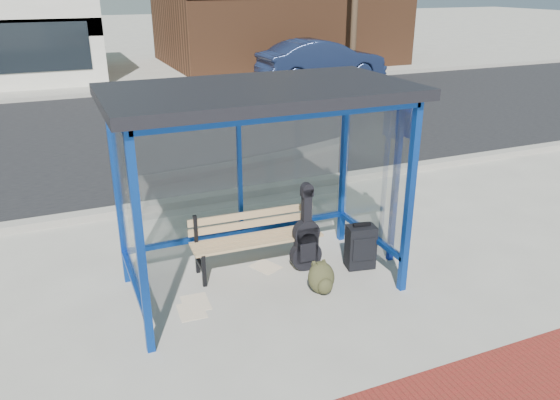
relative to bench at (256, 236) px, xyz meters
name	(u,v)px	position (x,y,z in m)	size (l,w,h in m)	color
ground	(263,285)	(-0.09, -0.46, -0.45)	(120.00, 120.00, 0.00)	#B2ADA0
curb_near	(199,199)	(-0.09, 2.44, -0.39)	(60.00, 0.25, 0.12)	gray
street_asphalt	(145,131)	(-0.09, 7.54, -0.44)	(60.00, 10.00, 0.00)	black
curb_far	(116,93)	(-0.09, 12.64, -0.39)	(60.00, 0.25, 0.12)	gray
far_sidewalk	(109,85)	(-0.09, 14.54, -0.44)	(60.00, 4.00, 0.01)	#B2ADA0
bus_shelter	(258,117)	(-0.09, -0.39, 1.62)	(3.30, 1.80, 2.42)	navy
bench	(256,236)	(0.00, 0.00, 0.00)	(1.68, 0.47, 0.79)	black
guitar_bag	(306,241)	(0.56, -0.31, -0.04)	(0.41, 0.13, 1.11)	black
suitcase	(361,247)	(1.23, -0.54, -0.16)	(0.40, 0.30, 0.63)	black
backpack	(322,279)	(0.49, -0.90, -0.26)	(0.34, 0.31, 0.39)	#32311B
sign_post	(398,168)	(1.72, -0.51, 0.84)	(0.09, 0.29, 2.29)	navy
newspaper_a	(196,303)	(-0.95, -0.53, -0.44)	(0.38, 0.30, 0.01)	white
newspaper_b	(192,311)	(-1.04, -0.68, -0.44)	(0.37, 0.29, 0.01)	white
newspaper_c	(266,267)	(0.11, -0.06, -0.44)	(0.36, 0.28, 0.01)	white
parked_car	(321,61)	(7.15, 12.12, 0.32)	(1.62, 4.64, 1.53)	#182344
fire_hydrant	(370,63)	(9.83, 13.11, -0.03)	(0.35, 0.23, 0.77)	red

